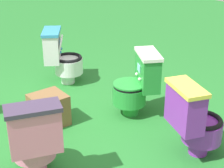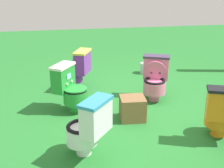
% 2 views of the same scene
% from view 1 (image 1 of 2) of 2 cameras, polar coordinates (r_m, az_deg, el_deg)
% --- Properties ---
extents(ground, '(14.00, 14.00, 0.00)m').
position_cam_1_polar(ground, '(3.63, -8.14, -10.10)').
color(ground, '#26752D').
extents(toilet_pink, '(0.61, 0.56, 0.73)m').
position_cam_1_polar(toilet_pink, '(3.15, -11.91, -8.19)').
color(toilet_pink, pink).
rests_on(toilet_pink, ground).
extents(toilet_white, '(0.62, 0.64, 0.73)m').
position_cam_1_polar(toilet_white, '(4.87, -7.85, 4.25)').
color(toilet_white, white).
rests_on(toilet_white, ground).
extents(toilet_purple, '(0.56, 0.61, 0.73)m').
position_cam_1_polar(toilet_purple, '(3.42, 12.59, -5.38)').
color(toilet_purple, purple).
rests_on(toilet_purple, ground).
extents(toilet_green, '(0.60, 0.63, 0.73)m').
position_cam_1_polar(toilet_green, '(4.05, 3.95, 0.05)').
color(toilet_green, green).
rests_on(toilet_green, ground).
extents(small_crate, '(0.36, 0.38, 0.34)m').
position_cam_1_polar(small_crate, '(3.99, -9.74, -3.94)').
color(small_crate, brown).
rests_on(small_crate, ground).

